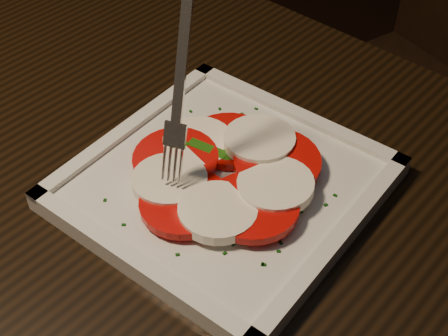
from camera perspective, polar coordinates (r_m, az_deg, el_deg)
table at (r=0.62m, az=-4.05°, el=-14.14°), size 1.29×0.94×0.75m
chair at (r=1.19m, az=19.84°, el=8.63°), size 0.55×0.55×0.93m
plate at (r=0.59m, az=0.00°, el=-1.57°), size 0.27×0.27×0.01m
caprese_salad at (r=0.58m, az=0.00°, el=-0.37°), size 0.19×0.22×0.02m
fork at (r=0.53m, az=-3.69°, el=8.26°), size 0.04×0.07×0.17m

